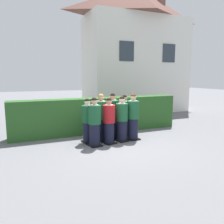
% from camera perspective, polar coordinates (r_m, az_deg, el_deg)
% --- Properties ---
extents(ground_plane, '(60.00, 60.00, 0.00)m').
position_cam_1_polar(ground_plane, '(8.17, 0.72, -7.55)').
color(ground_plane, slate).
extents(student_front_row_0, '(0.44, 0.54, 1.64)m').
position_cam_1_polar(student_front_row_0, '(7.61, -4.38, -2.78)').
color(student_front_row_0, black).
rests_on(student_front_row_0, ground).
extents(student_in_red_blazer, '(0.46, 0.53, 1.60)m').
position_cam_1_polar(student_in_red_blazer, '(7.87, -0.74, -2.48)').
color(student_in_red_blazer, black).
rests_on(student_in_red_blazer, ground).
extents(student_front_row_2, '(0.45, 0.52, 1.62)m').
position_cam_1_polar(student_front_row_2, '(8.17, 2.48, -2.00)').
color(student_front_row_2, black).
rests_on(student_front_row_2, ground).
extents(student_front_row_3, '(0.44, 0.52, 1.70)m').
position_cam_1_polar(student_front_row_3, '(8.41, 5.25, -1.44)').
color(student_front_row_3, black).
rests_on(student_front_row_3, ground).
extents(student_rear_row_0, '(0.41, 0.52, 1.56)m').
position_cam_1_polar(student_rear_row_0, '(8.04, -6.06, -2.42)').
color(student_rear_row_0, black).
rests_on(student_rear_row_0, ground).
extents(student_rear_row_1, '(0.44, 0.55, 1.70)m').
position_cam_1_polar(student_rear_row_1, '(8.27, -2.74, -1.59)').
color(student_rear_row_1, black).
rests_on(student_rear_row_1, ground).
extents(student_rear_row_2, '(0.45, 0.56, 1.70)m').
position_cam_1_polar(student_rear_row_2, '(8.54, 0.17, -1.23)').
color(student_rear_row_2, black).
rests_on(student_rear_row_2, ground).
extents(student_rear_row_3, '(0.44, 0.52, 1.62)m').
position_cam_1_polar(student_rear_row_3, '(8.86, 3.08, -1.15)').
color(student_rear_row_3, black).
rests_on(student_rear_row_3, ground).
extents(hedge, '(7.00, 0.70, 1.44)m').
position_cam_1_polar(hedge, '(9.51, -3.34, -0.77)').
color(hedge, '#285623').
rests_on(hedge, ground).
extents(school_building_main, '(6.82, 3.28, 7.91)m').
position_cam_1_polar(school_building_main, '(15.44, 5.95, 15.33)').
color(school_building_main, silver).
rests_on(school_building_main, ground).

